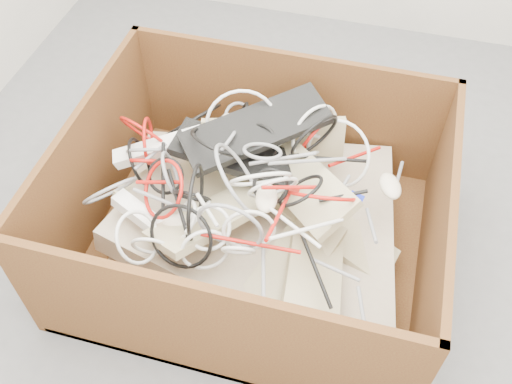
% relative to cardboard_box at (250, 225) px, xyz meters
% --- Properties ---
extents(ground, '(3.00, 3.00, 0.00)m').
position_rel_cardboard_box_xyz_m(ground, '(0.14, 0.04, -0.13)').
color(ground, '#58585A').
rests_on(ground, ground).
extents(cardboard_box, '(1.21, 1.01, 0.53)m').
position_rel_cardboard_box_xyz_m(cardboard_box, '(0.00, 0.00, 0.00)').
color(cardboard_box, '#3E1C0F').
rests_on(cardboard_box, ground).
extents(keyboard_pile, '(1.02, 0.88, 0.41)m').
position_rel_cardboard_box_xyz_m(keyboard_pile, '(0.03, 0.01, 0.15)').
color(keyboard_pile, tan).
rests_on(keyboard_pile, cardboard_box).
extents(mice_scatter, '(0.82, 0.48, 0.16)m').
position_rel_cardboard_box_xyz_m(mice_scatter, '(-0.01, 0.03, 0.23)').
color(mice_scatter, beige).
rests_on(mice_scatter, keyboard_pile).
extents(power_strip_left, '(0.32, 0.18, 0.13)m').
position_rel_cardboard_box_xyz_m(power_strip_left, '(-0.35, 0.08, 0.22)').
color(power_strip_left, white).
rests_on(power_strip_left, keyboard_pile).
extents(power_strip_right, '(0.28, 0.15, 0.09)m').
position_rel_cardboard_box_xyz_m(power_strip_right, '(-0.27, -0.20, 0.18)').
color(power_strip_right, white).
rests_on(power_strip_right, keyboard_pile).
extents(vga_plug, '(0.05, 0.05, 0.03)m').
position_rel_cardboard_box_xyz_m(vga_plug, '(0.34, 0.01, 0.24)').
color(vga_plug, '#0C1DC1').
rests_on(vga_plug, keyboard_pile).
extents(cable_tangle, '(1.04, 0.83, 0.46)m').
position_rel_cardboard_box_xyz_m(cable_tangle, '(-0.07, -0.00, 0.26)').
color(cable_tangle, black).
rests_on(cable_tangle, keyboard_pile).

